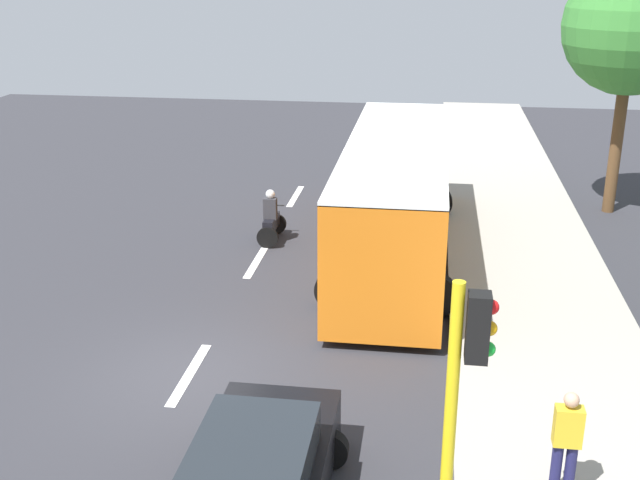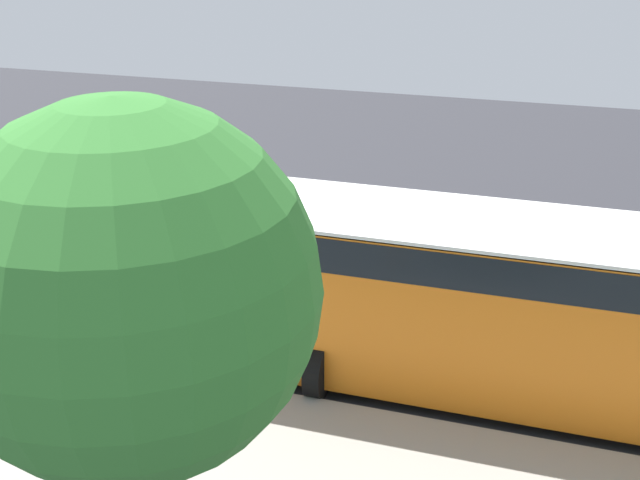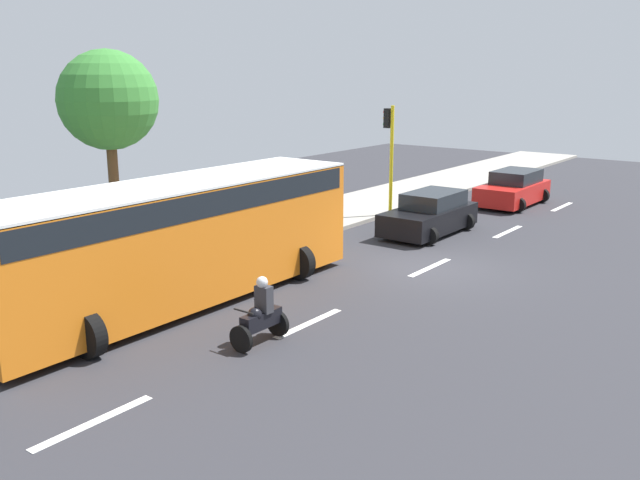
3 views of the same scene
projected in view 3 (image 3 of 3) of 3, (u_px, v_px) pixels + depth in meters
The scene contains 15 objects.
ground_plane at pixel (430, 269), 21.29m from camera, with size 40.00×60.00×0.10m, color #2D2D33.
sidewalk at pixel (259, 233), 25.36m from camera, with size 4.00×60.00×0.15m, color #9E998E.
lane_stripe_far_north at pixel (562, 207), 30.56m from camera, with size 0.20×2.40×0.01m, color white.
lane_stripe_north at pixel (508, 232), 25.92m from camera, with size 0.20×2.40×0.01m, color white.
lane_stripe_mid at pixel (430, 268), 21.27m from camera, with size 0.20×2.40×0.01m, color white.
lane_stripe_south at pixel (309, 323), 16.63m from camera, with size 0.20×2.40×0.01m, color white.
lane_stripe_far_south at pixel (94, 422), 11.99m from camera, with size 0.20×2.40×0.01m, color white.
car_black at pixel (430, 214), 25.51m from camera, with size 2.28×4.34×1.52m.
car_red at pixel (513, 189), 30.87m from camera, with size 2.32×4.25×1.52m.
city_bus at pixel (177, 234), 17.63m from camera, with size 3.20×11.00×3.16m.
motorcycle at pixel (261, 316), 15.29m from camera, with size 0.60×1.30×1.53m.
pedestrian_near_signal at pixel (338, 183), 30.27m from camera, with size 0.40×0.24×1.69m.
pedestrian_by_tree at pixel (317, 197), 27.07m from camera, with size 0.40×0.24×1.69m.
traffic_light_corner at pixel (390, 146), 27.60m from camera, with size 0.49×0.24×4.50m.
street_tree_north at pixel (108, 101), 23.64m from camera, with size 3.39×3.39×6.56m.
Camera 3 is at (-9.68, 18.33, 5.93)m, focal length 39.21 mm.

